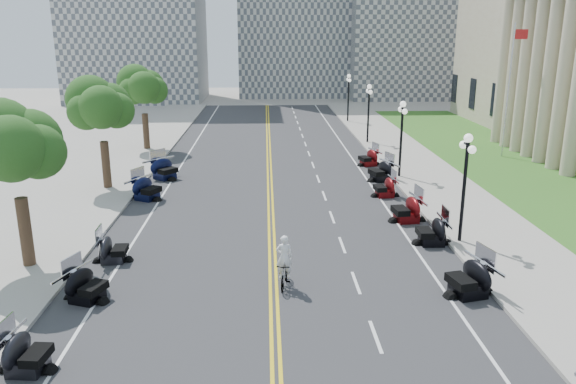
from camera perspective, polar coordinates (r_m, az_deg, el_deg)
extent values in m
plane|color=gray|center=(21.88, -1.50, -9.35)|extent=(160.00, 160.00, 0.00)
cube|color=#333335|center=(31.22, -1.77, -1.49)|extent=(16.00, 90.00, 0.01)
cube|color=yellow|center=(31.21, -2.00, -1.47)|extent=(0.12, 90.00, 0.00)
cube|color=yellow|center=(31.22, -1.55, -1.47)|extent=(0.12, 90.00, 0.00)
cube|color=white|center=(31.91, 9.80, -1.31)|extent=(0.12, 90.00, 0.00)
cube|color=white|center=(31.82, -13.38, -1.57)|extent=(0.12, 90.00, 0.00)
cube|color=white|center=(18.66, 8.89, -14.29)|extent=(0.12, 2.00, 0.00)
cube|color=white|center=(22.14, 6.92, -9.12)|extent=(0.12, 2.00, 0.00)
cube|color=white|center=(25.78, 5.53, -5.37)|extent=(0.12, 2.00, 0.00)
cube|color=white|center=(29.51, 4.50, -2.55)|extent=(0.12, 2.00, 0.00)
cube|color=white|center=(33.31, 3.70, -0.37)|extent=(0.12, 2.00, 0.00)
cube|color=white|center=(37.14, 3.07, 1.36)|extent=(0.12, 2.00, 0.00)
cube|color=white|center=(41.01, 2.56, 2.76)|extent=(0.12, 2.00, 0.00)
cube|color=white|center=(44.90, 2.13, 3.92)|extent=(0.12, 2.00, 0.00)
cube|color=white|center=(48.81, 1.78, 4.90)|extent=(0.12, 2.00, 0.00)
cube|color=white|center=(52.73, 1.47, 5.73)|extent=(0.12, 2.00, 0.00)
cube|color=white|center=(56.67, 1.21, 6.45)|extent=(0.12, 2.00, 0.00)
cube|color=white|center=(60.61, 0.98, 7.07)|extent=(0.12, 2.00, 0.00)
cube|color=white|center=(64.56, 0.77, 7.62)|extent=(0.12, 2.00, 0.00)
cube|color=white|center=(68.51, 0.60, 8.10)|extent=(0.12, 2.00, 0.00)
cube|color=white|center=(72.47, 0.43, 8.53)|extent=(0.12, 2.00, 0.00)
cube|color=#9E9991|center=(32.99, 16.78, -1.09)|extent=(5.00, 90.00, 0.15)
cube|color=#9E9991|center=(32.84, -20.43, -1.49)|extent=(5.00, 90.00, 0.15)
cube|color=#356023|center=(42.76, 22.28, 2.17)|extent=(9.00, 60.00, 0.10)
cube|color=gray|center=(83.78, -15.30, 17.90)|extent=(18.00, 14.00, 26.00)
cube|color=gray|center=(87.67, 12.94, 16.63)|extent=(20.00, 14.00, 22.00)
imported|color=#A51414|center=(21.47, -0.38, -8.34)|extent=(0.76, 1.78, 1.04)
imported|color=silver|center=(20.94, -0.39, -4.88)|extent=(0.63, 0.41, 1.73)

